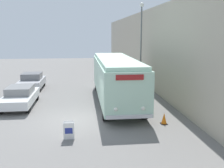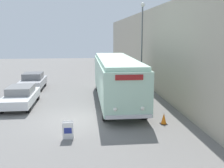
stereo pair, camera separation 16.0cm
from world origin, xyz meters
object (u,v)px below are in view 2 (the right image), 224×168
Objects in this scene: vintage_bus at (116,77)px; parked_car_near at (21,96)px; traffic_cone at (164,119)px; sign_board at (68,131)px; streetlamp at (142,36)px; parked_car_mid at (33,81)px.

parked_car_near is (-6.73, -0.43, -1.13)m from vintage_bus.
sign_board is at bearing -162.97° from traffic_cone.
sign_board is 0.18× the size of parked_car_near.
traffic_cone is (-0.67, -9.05, -4.48)m from streetlamp.
parked_car_near is 7.49× the size of traffic_cone.
sign_board is 1.38× the size of traffic_cone.
streetlamp reaches higher than parked_car_mid.
sign_board is (-3.12, -6.72, -1.42)m from vintage_bus.
parked_car_mid is (-0.25, 5.83, 0.02)m from parked_car_near.
streetlamp reaches higher than sign_board.
parked_car_mid is at bearing 92.68° from parked_car_near.
parked_car_near is at bearing 119.85° from sign_board.
traffic_cone is at bearing -27.95° from parked_car_near.
sign_board is 0.12× the size of streetlamp.
sign_board is 0.21× the size of parked_car_mid.
vintage_bus reaches higher than traffic_cone.
parked_car_mid is at bearing 142.25° from vintage_bus.
parked_car_mid is 13.87m from traffic_cone.
vintage_bus is 17.85× the size of traffic_cone.
streetlamp reaches higher than traffic_cone.
parked_car_near is at bearing -87.25° from parked_car_mid.
vintage_bus is at bearing 111.70° from traffic_cone.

